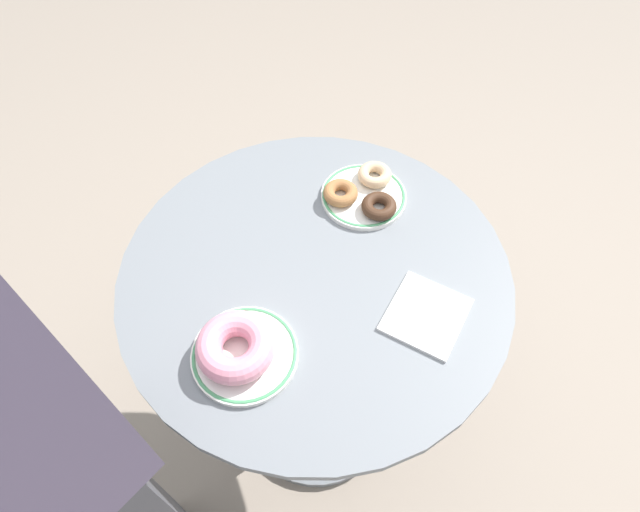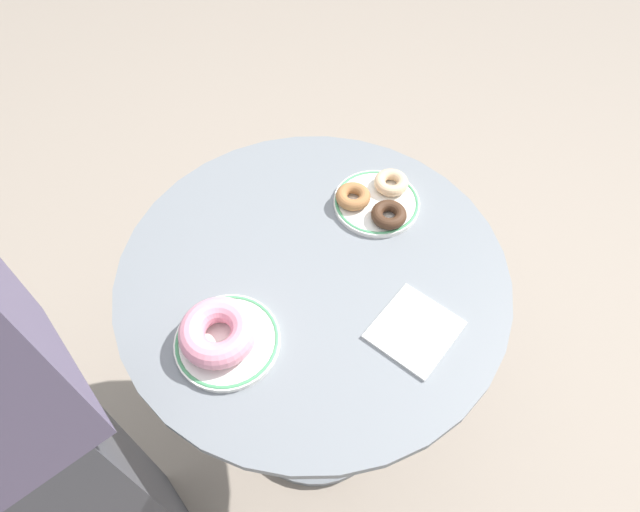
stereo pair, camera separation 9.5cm
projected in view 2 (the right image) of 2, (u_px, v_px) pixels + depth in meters
ground_plane at (316, 411)px, 1.53m from camera, size 7.00×7.00×0.02m
cafe_table at (314, 335)px, 1.15m from camera, size 0.70×0.70×0.70m
plate_left at (227, 341)px, 0.86m from camera, size 0.17×0.17×0.01m
plate_right at (377, 203)px, 1.04m from camera, size 0.17×0.17×0.01m
donut_pink_frosted at (218, 332)px, 0.84m from camera, size 0.15×0.15×0.04m
donut_glazed at (392, 183)px, 1.04m from camera, size 0.09×0.09×0.02m
donut_cinnamon at (353, 196)px, 1.02m from camera, size 0.09×0.09×0.02m
donut_chocolate at (389, 215)px, 1.00m from camera, size 0.08×0.08×0.02m
paper_napkin at (415, 330)px, 0.88m from camera, size 0.13×0.12×0.01m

